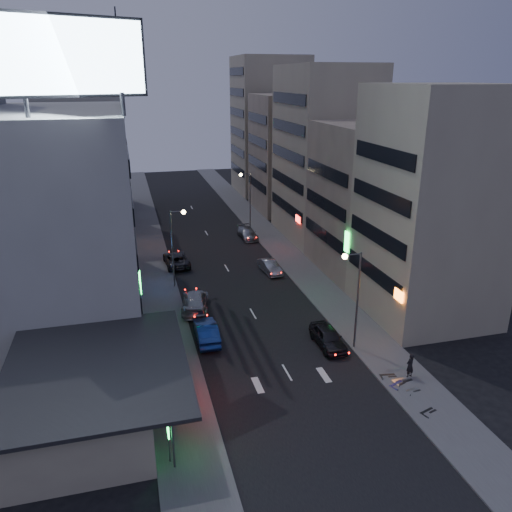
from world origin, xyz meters
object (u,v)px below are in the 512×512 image
object	(u,v)px
parked_car_right_near	(328,337)
road_car_blue	(206,331)
scooter_blue	(401,373)
scooter_black_b	(395,367)
parked_car_left	(176,259)
scooter_silver_a	(418,381)
road_car_silver	(195,301)
scooter_black_a	(432,400)
parked_car_right_mid	(270,267)
scooter_silver_b	(408,369)
person	(410,365)
parked_car_right_far	(248,233)

from	to	relation	value
parked_car_right_near	road_car_blue	bearing A→B (deg)	159.80
scooter_blue	scooter_black_b	xyz separation A→B (m)	(0.03, 0.86, -0.02)
parked_car_left	scooter_silver_a	bearing A→B (deg)	112.08
parked_car_right_near	road_car_silver	size ratio (longest dim) A/B	0.80
scooter_black_a	road_car_blue	bearing A→B (deg)	27.13
parked_car_right_mid	scooter_black_b	distance (m)	21.96
parked_car_right_near	scooter_silver_b	world-z (taller)	parked_car_right_near
scooter_black_a	scooter_black_b	bearing A→B (deg)	-13.53
parked_car_right_mid	parked_car_left	bearing A→B (deg)	146.15
road_car_silver	person	bearing A→B (deg)	141.44
road_car_blue	scooter_black_a	distance (m)	17.96
scooter_blue	scooter_silver_b	size ratio (longest dim) A/B	0.87
scooter_silver_a	scooter_silver_b	size ratio (longest dim) A/B	0.78
parked_car_right_near	person	size ratio (longest dim) A/B	2.45
scooter_black_b	scooter_black_a	bearing A→B (deg)	-167.01
road_car_silver	scooter_blue	world-z (taller)	road_car_silver
scooter_black_a	scooter_blue	distance (m)	3.30
parked_car_right_far	road_car_silver	distance (m)	22.34
scooter_blue	scooter_black_a	bearing A→B (deg)	164.52
scooter_blue	scooter_black_b	world-z (taller)	scooter_blue
scooter_silver_a	scooter_black_b	distance (m)	2.05
road_car_blue	scooter_black_b	xyz separation A→B (m)	(12.41, -8.52, -0.17)
road_car_blue	scooter_silver_b	world-z (taller)	road_car_blue
road_car_silver	scooter_black_a	bearing A→B (deg)	134.78
scooter_black_b	scooter_silver_b	distance (m)	0.94
road_car_silver	parked_car_left	bearing A→B (deg)	-77.76
person	scooter_silver_b	distance (m)	0.33
parked_car_right_near	scooter_silver_b	xyz separation A→B (m)	(3.83, -5.71, -0.04)
parked_car_right_near	scooter_black_a	bearing A→B (deg)	-69.88
person	parked_car_right_mid	bearing A→B (deg)	-100.35
scooter_silver_a	scooter_black_b	world-z (taller)	scooter_black_b
person	scooter_silver_b	world-z (taller)	person
parked_car_left	road_car_silver	distance (m)	12.08
road_car_blue	scooter_black_b	distance (m)	15.06
parked_car_right_mid	scooter_black_a	xyz separation A→B (m)	(3.45, -25.88, -0.06)
parked_car_right_near	parked_car_right_mid	xyz separation A→B (m)	(-0.02, 16.61, -0.10)
person	scooter_black_a	distance (m)	3.53
scooter_black_b	parked_car_left	bearing A→B (deg)	34.35
parked_car_right_far	road_car_blue	world-z (taller)	road_car_blue
parked_car_right_near	scooter_black_b	size ratio (longest dim) A/B	2.71
parked_car_right_far	person	size ratio (longest dim) A/B	2.61
parked_car_right_mid	scooter_blue	bearing A→B (deg)	-89.75
scooter_blue	scooter_silver_a	bearing A→B (deg)	-169.95
road_car_silver	scooter_silver_b	distance (m)	20.04
scooter_black_a	scooter_black_b	world-z (taller)	scooter_black_b
scooter_silver_b	scooter_black_b	bearing A→B (deg)	44.28
parked_car_right_far	scooter_blue	distance (m)	35.42
parked_car_left	scooter_silver_a	distance (m)	31.56
parked_car_right_near	road_car_silver	bearing A→B (deg)	134.84
parked_car_left	scooter_silver_b	size ratio (longest dim) A/B	2.68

